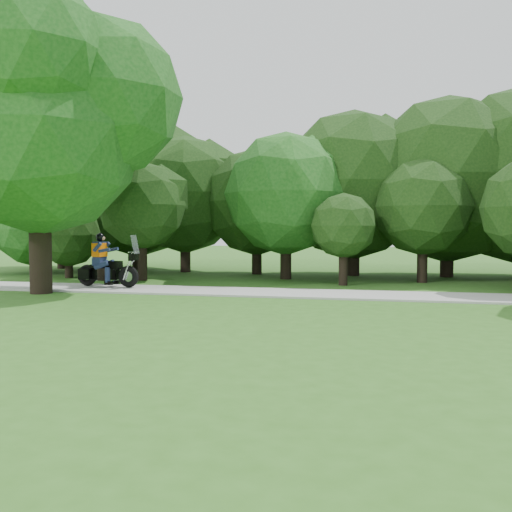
# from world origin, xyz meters

# --- Properties ---
(ground) EXTENTS (100.00, 100.00, 0.00)m
(ground) POSITION_xyz_m (0.00, 0.00, 0.00)
(ground) COLOR #2F5F1B
(ground) RESTS_ON ground
(walkway) EXTENTS (60.00, 2.20, 0.06)m
(walkway) POSITION_xyz_m (0.00, 8.00, 0.03)
(walkway) COLOR #989893
(walkway) RESTS_ON ground
(tree_line) EXTENTS (39.33, 11.40, 7.75)m
(tree_line) POSITION_xyz_m (2.38, 14.79, 3.70)
(tree_line) COLOR black
(tree_line) RESTS_ON ground
(big_tree_west) EXTENTS (8.64, 6.56, 9.96)m
(big_tree_west) POSITION_xyz_m (-10.54, 6.85, 5.76)
(big_tree_west) COLOR black
(big_tree_west) RESTS_ON ground
(touring_motorcycle) EXTENTS (2.39, 0.89, 1.82)m
(touring_motorcycle) POSITION_xyz_m (-9.26, 8.26, 0.72)
(touring_motorcycle) COLOR black
(touring_motorcycle) RESTS_ON walkway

